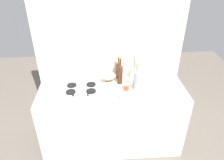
# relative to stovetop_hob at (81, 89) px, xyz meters

# --- Properties ---
(ground_plane) EXTENTS (6.00, 6.00, 0.00)m
(ground_plane) POSITION_rel_stovetop_hob_xyz_m (0.38, 0.01, -0.91)
(ground_plane) COLOR #6B6056
(ground_plane) RESTS_ON ground
(counter_block) EXTENTS (1.80, 0.70, 0.90)m
(counter_block) POSITION_rel_stovetop_hob_xyz_m (0.38, 0.01, -0.46)
(counter_block) COLOR silver
(counter_block) RESTS_ON ground
(backsplash_panel) EXTENTS (1.90, 0.06, 2.59)m
(backsplash_panel) POSITION_rel_stovetop_hob_xyz_m (0.38, 0.39, 0.38)
(backsplash_panel) COLOR beige
(backsplash_panel) RESTS_ON ground
(stovetop_hob) EXTENTS (0.48, 0.33, 0.04)m
(stovetop_hob) POSITION_rel_stovetop_hob_xyz_m (0.00, 0.00, 0.00)
(stovetop_hob) COLOR #B2B2B7
(stovetop_hob) RESTS_ON counter_block
(plate_stack) EXTENTS (0.23, 0.23, 0.07)m
(plate_stack) POSITION_rel_stovetop_hob_xyz_m (0.81, 0.10, 0.02)
(plate_stack) COLOR silver
(plate_stack) RESTS_ON counter_block
(wine_bottle_leftmost) EXTENTS (0.08, 0.08, 0.35)m
(wine_bottle_leftmost) POSITION_rel_stovetop_hob_xyz_m (0.67, -0.02, 0.12)
(wine_bottle_leftmost) COLOR gray
(wine_bottle_leftmost) RESTS_ON counter_block
(wine_bottle_mid_left) EXTENTS (0.07, 0.07, 0.37)m
(wine_bottle_mid_left) POSITION_rel_stovetop_hob_xyz_m (0.49, 0.12, 0.12)
(wine_bottle_mid_left) COLOR #472314
(wine_bottle_mid_left) RESTS_ON counter_block
(wine_bottle_mid_right) EXTENTS (0.06, 0.06, 0.31)m
(wine_bottle_mid_right) POSITION_rel_stovetop_hob_xyz_m (0.48, 0.27, 0.10)
(wine_bottle_mid_right) COLOR #472314
(wine_bottle_mid_right) RESTS_ON counter_block
(mixing_bowl) EXTENTS (0.20, 0.20, 0.09)m
(mixing_bowl) POSITION_rel_stovetop_hob_xyz_m (0.34, 0.18, 0.03)
(mixing_bowl) COLOR beige
(mixing_bowl) RESTS_ON counter_block
(butter_dish) EXTENTS (0.16, 0.10, 0.06)m
(butter_dish) POSITION_rel_stovetop_hob_xyz_m (0.53, -0.20, 0.01)
(butter_dish) COLOR white
(butter_dish) RESTS_ON counter_block
(utensil_crock) EXTENTS (0.08, 0.08, 0.32)m
(utensil_crock) POSITION_rel_stovetop_hob_xyz_m (0.66, 0.23, 0.06)
(utensil_crock) COLOR silver
(utensil_crock) RESTS_ON counter_block
(condiment_jar_front) EXTENTS (0.07, 0.07, 0.09)m
(condiment_jar_front) POSITION_rel_stovetop_hob_xyz_m (0.55, -0.04, 0.03)
(condiment_jar_front) COLOR #C64C2D
(condiment_jar_front) RESTS_ON counter_block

